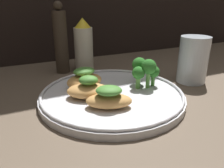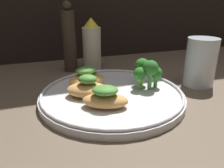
# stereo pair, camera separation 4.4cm
# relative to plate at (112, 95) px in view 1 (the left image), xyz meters

# --- Properties ---
(ground_plane) EXTENTS (1.80, 1.80, 0.01)m
(ground_plane) POSITION_rel_plate_xyz_m (0.00, 0.00, -0.01)
(ground_plane) COLOR brown
(plate) EXTENTS (0.30, 0.30, 0.02)m
(plate) POSITION_rel_plate_xyz_m (0.00, 0.00, 0.00)
(plate) COLOR silver
(plate) RESTS_ON ground_plane
(grilled_meat_front) EXTENTS (0.09, 0.07, 0.04)m
(grilled_meat_front) POSITION_rel_plate_xyz_m (-0.03, -0.06, 0.02)
(grilled_meat_front) COLOR tan
(grilled_meat_front) RESTS_ON plate
(grilled_meat_middle) EXTENTS (0.10, 0.08, 0.05)m
(grilled_meat_middle) POSITION_rel_plate_xyz_m (-0.05, -0.00, 0.02)
(grilled_meat_middle) COLOR tan
(grilled_meat_middle) RESTS_ON plate
(grilled_meat_back) EXTENTS (0.09, 0.07, 0.04)m
(grilled_meat_back) POSITION_rel_plate_xyz_m (-0.04, 0.05, 0.02)
(grilled_meat_back) COLOR tan
(grilled_meat_back) RESTS_ON plate
(broccoli_bunch) EXTENTS (0.07, 0.06, 0.06)m
(broccoli_bunch) POSITION_rel_plate_xyz_m (0.08, 0.01, 0.04)
(broccoli_bunch) COLOR #569942
(broccoli_bunch) RESTS_ON plate
(sauce_bottle) EXTENTS (0.05, 0.05, 0.15)m
(sauce_bottle) POSITION_rel_plate_xyz_m (0.01, 0.22, 0.06)
(sauce_bottle) COLOR silver
(sauce_bottle) RESTS_ON ground_plane
(pepper_grinder) EXTENTS (0.04, 0.04, 0.19)m
(pepper_grinder) POSITION_rel_plate_xyz_m (-0.05, 0.22, 0.08)
(pepper_grinder) COLOR #382D23
(pepper_grinder) RESTS_ON ground_plane
(drinking_glass) EXTENTS (0.07, 0.07, 0.11)m
(drinking_glass) POSITION_rel_plate_xyz_m (0.22, 0.01, 0.05)
(drinking_glass) COLOR silver
(drinking_glass) RESTS_ON ground_plane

